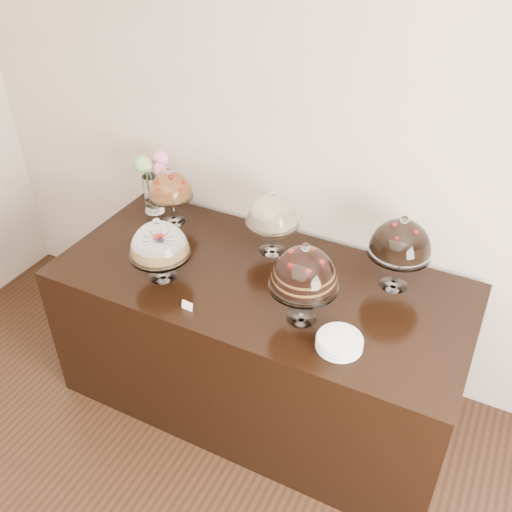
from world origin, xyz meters
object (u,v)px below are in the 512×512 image
at_px(cake_stand_fruit_tart, 170,188).
at_px(plate_stack, 339,342).
at_px(cake_stand_sugar_sponge, 159,242).
at_px(cake_stand_choco_layer, 304,271).
at_px(cake_stand_cheesecake, 273,213).
at_px(cake_stand_dark_choco, 401,241).
at_px(flower_vase, 151,177).
at_px(display_counter, 260,341).

relative_size(cake_stand_fruit_tart, plate_stack, 1.73).
bearing_deg(cake_stand_sugar_sponge, cake_stand_fruit_tart, 117.73).
xyz_separation_m(cake_stand_choco_layer, cake_stand_cheesecake, (-0.37, 0.45, -0.04)).
distance_m(cake_stand_choco_layer, cake_stand_cheesecake, 0.59).
xyz_separation_m(cake_stand_dark_choco, cake_stand_fruit_tart, (-1.37, 0.01, -0.05)).
xyz_separation_m(cake_stand_choco_layer, flower_vase, (-1.22, 0.52, -0.05)).
distance_m(display_counter, cake_stand_fruit_tart, 1.03).
bearing_deg(cake_stand_cheesecake, cake_stand_sugar_sponge, -130.91).
relative_size(cake_stand_fruit_tart, flower_vase, 0.87).
height_order(cake_stand_sugar_sponge, cake_stand_fruit_tart, cake_stand_sugar_sponge).
bearing_deg(cake_stand_choco_layer, display_counter, 149.53).
height_order(cake_stand_sugar_sponge, cake_stand_cheesecake, cake_stand_cheesecake).
distance_m(cake_stand_fruit_tart, flower_vase, 0.18).
relative_size(cake_stand_choco_layer, cake_stand_dark_choco, 1.04).
distance_m(display_counter, plate_stack, 0.78).
relative_size(cake_stand_cheesecake, cake_stand_dark_choco, 0.92).
bearing_deg(flower_vase, cake_stand_fruit_tart, -17.59).
distance_m(cake_stand_sugar_sponge, flower_vase, 0.69).
distance_m(cake_stand_choco_layer, cake_stand_fruit_tart, 1.14).
relative_size(cake_stand_cheesecake, plate_stack, 1.86).
xyz_separation_m(cake_stand_sugar_sponge, flower_vase, (-0.43, 0.54, 0.02)).
relative_size(cake_stand_choco_layer, plate_stack, 2.10).
bearing_deg(cake_stand_choco_layer, plate_stack, -25.36).
distance_m(display_counter, flower_vase, 1.18).
bearing_deg(cake_stand_fruit_tart, cake_stand_dark_choco, -0.42).
xyz_separation_m(display_counter, cake_stand_sugar_sponge, (-0.47, -0.21, 0.66)).
bearing_deg(flower_vase, cake_stand_sugar_sponge, -51.53).
bearing_deg(plate_stack, cake_stand_choco_layer, 154.64).
height_order(cake_stand_dark_choco, cake_stand_fruit_tart, cake_stand_dark_choco).
xyz_separation_m(display_counter, cake_stand_choco_layer, (0.31, -0.18, 0.73)).
xyz_separation_m(cake_stand_fruit_tart, flower_vase, (-0.18, 0.06, 0.01)).
bearing_deg(cake_stand_dark_choco, plate_stack, -99.54).
bearing_deg(cake_stand_choco_layer, cake_stand_sugar_sponge, -178.17).
xyz_separation_m(flower_vase, plate_stack, (1.45, -0.63, -0.20)).
xyz_separation_m(cake_stand_sugar_sponge, cake_stand_dark_choco, (1.11, 0.48, 0.06)).
distance_m(display_counter, cake_stand_choco_layer, 0.82).
bearing_deg(cake_stand_sugar_sponge, cake_stand_cheesecake, 49.09).
distance_m(cake_stand_dark_choco, cake_stand_fruit_tart, 1.37).
bearing_deg(plate_stack, cake_stand_sugar_sponge, 175.26).
bearing_deg(cake_stand_fruit_tart, cake_stand_choco_layer, -23.88).
xyz_separation_m(cake_stand_sugar_sponge, cake_stand_choco_layer, (0.79, 0.03, 0.06)).
height_order(display_counter, cake_stand_dark_choco, cake_stand_dark_choco).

